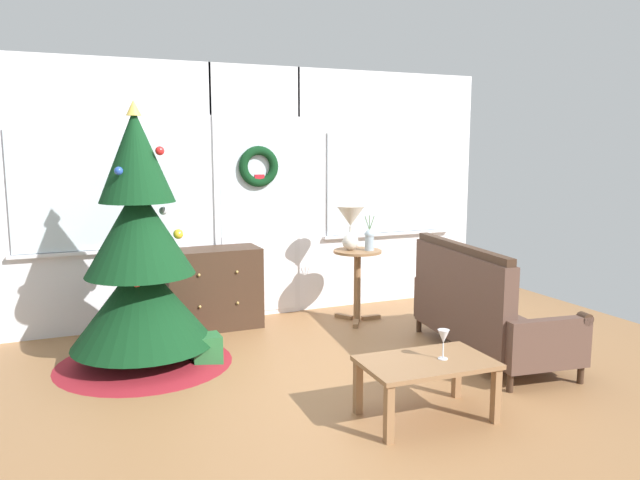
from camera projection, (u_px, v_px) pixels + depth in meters
ground_plane at (343, 383)px, 4.58m from camera, size 6.76×6.76×0.00m
back_wall_with_door at (256, 192)px, 6.28m from camera, size 5.20×0.19×2.55m
christmas_tree at (141, 269)px, 4.88m from camera, size 1.41×1.41×2.10m
dresser_cabinet at (213, 288)px, 5.93m from camera, size 0.90×0.45×0.78m
settee_sofa at (480, 312)px, 5.13m from camera, size 0.90×1.71×0.96m
side_table at (357, 271)px, 6.14m from camera, size 0.50×0.48×0.73m
table_lamp at (351, 222)px, 6.08m from camera, size 0.28×0.28×0.44m
flower_vase at (369, 239)px, 6.07m from camera, size 0.11×0.10×0.35m
coffee_table at (426, 369)px, 3.94m from camera, size 0.86×0.55×0.39m
wine_glass at (443, 338)px, 3.93m from camera, size 0.08×0.08×0.20m
gift_box at (206, 349)px, 4.98m from camera, size 0.23×0.21×0.23m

